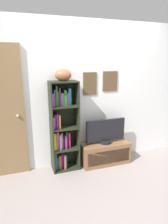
{
  "coord_description": "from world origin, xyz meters",
  "views": [
    {
      "loc": [
        -1.15,
        -1.96,
        1.79
      ],
      "look_at": [
        -0.2,
        0.85,
        0.99
      ],
      "focal_mm": 31.21,
      "sensor_mm": 36.0,
      "label": 1
    }
  ],
  "objects": [
    {
      "name": "back_wall",
      "position": [
        0.0,
        1.13,
        1.21
      ],
      "size": [
        4.8,
        0.08,
        2.41
      ],
      "color": "silver",
      "rests_on": "ground"
    },
    {
      "name": "bookshelf",
      "position": [
        -0.54,
        0.99,
        0.71
      ],
      "size": [
        0.44,
        0.29,
        1.48
      ],
      "color": "black",
      "rests_on": "ground"
    },
    {
      "name": "ground",
      "position": [
        0.0,
        0.0,
        -0.02
      ],
      "size": [
        5.2,
        5.2,
        0.04
      ],
      "primitive_type": "cube",
      "color": "gray"
    },
    {
      "name": "television",
      "position": [
        0.21,
        0.92,
        0.59
      ],
      "size": [
        0.71,
        0.22,
        0.42
      ],
      "color": "black",
      "rests_on": "tv_stand"
    },
    {
      "name": "football",
      "position": [
        -0.5,
        0.96,
        1.56
      ],
      "size": [
        0.3,
        0.25,
        0.17
      ],
      "primitive_type": "ellipsoid",
      "rotation": [
        0.0,
        0.0,
        -0.33
      ],
      "color": "#945538",
      "rests_on": "bookshelf"
    },
    {
      "name": "tv_stand",
      "position": [
        0.21,
        0.91,
        0.19
      ],
      "size": [
        0.86,
        0.36,
        0.38
      ],
      "color": "brown",
      "rests_on": "ground"
    }
  ]
}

